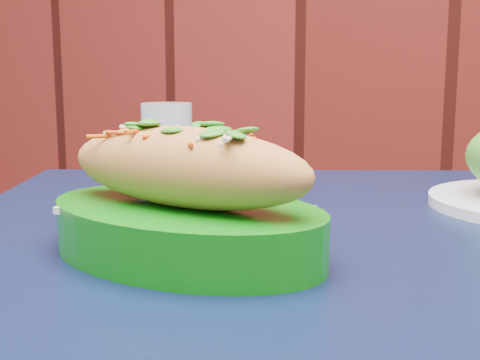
% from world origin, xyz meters
% --- Properties ---
extents(cafe_table, '(1.03, 1.03, 0.75)m').
position_xyz_m(cafe_table, '(0.38, 1.80, 0.66)').
color(cafe_table, black).
rests_on(cafe_table, ground).
extents(banh_mi_basket, '(0.29, 0.22, 0.12)m').
position_xyz_m(banh_mi_basket, '(0.27, 1.69, 0.80)').
color(banh_mi_basket, '#0B710D').
rests_on(banh_mi_basket, cafe_table).
extents(water_glass, '(0.07, 0.07, 0.11)m').
position_xyz_m(water_glass, '(0.10, 1.98, 0.80)').
color(water_glass, silver).
rests_on(water_glass, cafe_table).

